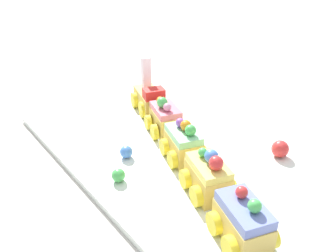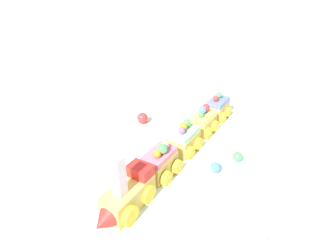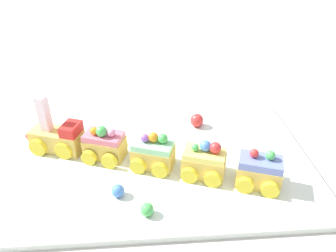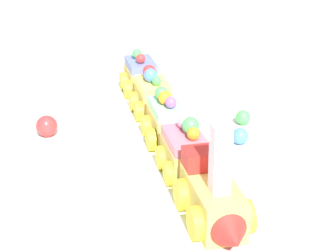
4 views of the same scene
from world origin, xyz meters
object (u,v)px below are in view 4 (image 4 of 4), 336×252
at_px(cake_train_locomotive, 215,200).
at_px(gumball_red, 47,126).
at_px(cake_car_mint, 168,122).
at_px(gumball_green, 243,117).
at_px(cake_car_strawberry, 187,154).
at_px(gumball_blue, 240,136).
at_px(cake_car_blueberry, 141,77).
at_px(cake_car_lemon, 153,97).

height_order(cake_train_locomotive, gumball_red, cake_train_locomotive).
distance_m(cake_car_mint, gumball_green, 0.12).
distance_m(cake_train_locomotive, gumball_red, 0.31).
relative_size(cake_car_strawberry, gumball_red, 2.95).
bearing_deg(gumball_blue, gumball_green, 137.28).
relative_size(gumball_red, gumball_blue, 1.33).
distance_m(cake_car_strawberry, cake_car_blueberry, 0.29).
xyz_separation_m(cake_car_strawberry, cake_car_blueberry, (-0.28, 0.10, -0.00)).
height_order(cake_car_lemon, gumball_green, cake_car_lemon).
distance_m(cake_car_strawberry, gumball_green, 0.18).
relative_size(cake_train_locomotive, gumball_blue, 6.02).
bearing_deg(cake_car_blueberry, cake_car_strawberry, 0.05).
distance_m(cake_car_blueberry, gumball_green, 0.21).
bearing_deg(gumball_green, cake_car_mint, -96.37).
xyz_separation_m(cake_car_mint, cake_car_lemon, (-0.09, 0.03, -0.00)).
bearing_deg(gumball_green, cake_train_locomotive, -46.13).
bearing_deg(cake_train_locomotive, cake_car_strawberry, 179.92).
height_order(gumball_green, gumball_blue, same).
bearing_deg(cake_car_strawberry, gumball_green, 136.73).
height_order(cake_car_strawberry, cake_car_mint, cake_car_strawberry).
xyz_separation_m(cake_car_strawberry, gumball_green, (-0.08, 0.16, -0.02)).
bearing_deg(gumball_blue, cake_car_lemon, -164.01).
distance_m(cake_train_locomotive, cake_car_blueberry, 0.41).
xyz_separation_m(cake_car_mint, gumball_blue, (0.06, 0.08, -0.02)).
xyz_separation_m(cake_train_locomotive, cake_car_blueberry, (-0.38, 0.13, -0.00)).
height_order(cake_car_strawberry, cake_car_lemon, cake_car_strawberry).
bearing_deg(cake_car_blueberry, cake_car_mint, -0.03).
bearing_deg(cake_car_lemon, cake_car_strawberry, 0.10).
distance_m(cake_car_mint, gumball_red, 0.17).
bearing_deg(cake_car_strawberry, gumball_blue, 125.03).
distance_m(cake_car_lemon, gumball_blue, 0.16).
relative_size(cake_train_locomotive, cake_car_lemon, 1.53).
bearing_deg(cake_car_lemon, cake_car_blueberry, 179.96).
relative_size(cake_train_locomotive, cake_car_strawberry, 1.53).
bearing_deg(cake_car_strawberry, cake_car_blueberry, -179.95).
distance_m(cake_train_locomotive, gumball_green, 0.27).
bearing_deg(cake_car_strawberry, cake_car_lemon, -179.90).
height_order(cake_car_strawberry, gumball_red, cake_car_strawberry).
bearing_deg(cake_car_lemon, cake_train_locomotive, 0.03).
bearing_deg(gumball_blue, cake_train_locomotive, -47.29).
height_order(cake_car_blueberry, gumball_red, cake_car_blueberry).
height_order(gumball_green, gumball_red, gumball_red).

